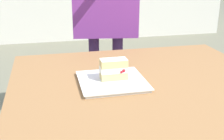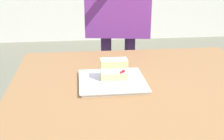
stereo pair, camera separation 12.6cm
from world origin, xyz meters
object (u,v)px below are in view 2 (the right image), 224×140
object	(u,v)px
dessert_plate	(112,81)
cake_slice	(114,69)
patio_table	(145,107)
dessert_fork	(115,65)

from	to	relation	value
dessert_plate	cake_slice	size ratio (longest dim) A/B	2.42
patio_table	dessert_plate	bearing A→B (deg)	-12.72
dessert_fork	cake_slice	bearing A→B (deg)	82.12
patio_table	cake_slice	xyz separation A→B (m)	(0.13, -0.04, 0.16)
patio_table	dessert_fork	bearing A→B (deg)	-68.68
patio_table	dessert_plate	size ratio (longest dim) A/B	4.10
cake_slice	dessert_fork	xyz separation A→B (m)	(-0.03, -0.21, -0.06)
dessert_plate	cake_slice	distance (m)	0.05
dessert_plate	dessert_fork	bearing A→B (deg)	-100.01
patio_table	cake_slice	bearing A→B (deg)	-17.75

